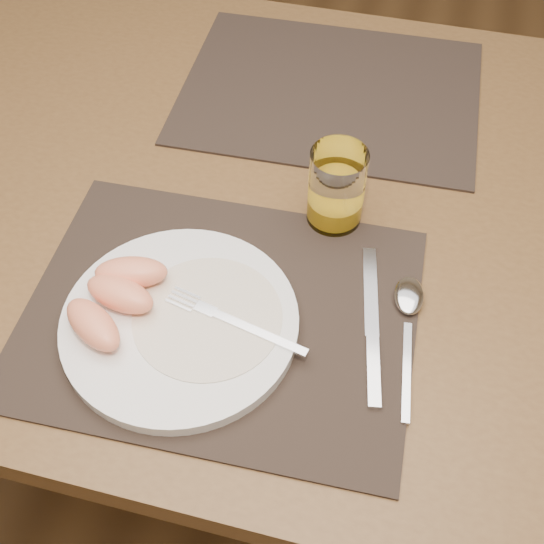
% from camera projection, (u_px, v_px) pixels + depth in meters
% --- Properties ---
extents(ground, '(5.00, 5.00, 0.00)m').
position_uv_depth(ground, '(280.00, 429.00, 1.51)').
color(ground, '#54381C').
rests_on(ground, ground).
extents(table, '(1.40, 0.90, 0.75)m').
position_uv_depth(table, '(284.00, 229.00, 0.99)').
color(table, brown).
rests_on(table, ground).
extents(placemat_near, '(0.46, 0.36, 0.00)m').
position_uv_depth(placemat_near, '(221.00, 314.00, 0.79)').
color(placemat_near, '#2C221B').
rests_on(placemat_near, table).
extents(placemat_far, '(0.46, 0.36, 0.00)m').
position_uv_depth(placemat_far, '(330.00, 91.00, 1.05)').
color(placemat_far, '#2C221B').
rests_on(placemat_far, table).
extents(plate, '(0.27, 0.27, 0.02)m').
position_uv_depth(plate, '(180.00, 323.00, 0.77)').
color(plate, white).
rests_on(plate, placemat_near).
extents(plate_dressing, '(0.17, 0.17, 0.00)m').
position_uv_depth(plate_dressing, '(207.00, 316.00, 0.77)').
color(plate_dressing, white).
rests_on(plate_dressing, plate).
extents(fork, '(0.17, 0.06, 0.00)m').
position_uv_depth(fork, '(224.00, 317.00, 0.77)').
color(fork, silver).
rests_on(fork, plate).
extents(knife, '(0.06, 0.22, 0.01)m').
position_uv_depth(knife, '(372.00, 336.00, 0.77)').
color(knife, silver).
rests_on(knife, placemat_near).
extents(spoon, '(0.04, 0.19, 0.01)m').
position_uv_depth(spoon, '(409.00, 306.00, 0.79)').
color(spoon, silver).
rests_on(spoon, placemat_near).
extents(juice_glass, '(0.07, 0.07, 0.11)m').
position_uv_depth(juice_glass, '(336.00, 190.00, 0.85)').
color(juice_glass, white).
rests_on(juice_glass, placemat_near).
extents(grapefruit_wedges, '(0.11, 0.15, 0.03)m').
position_uv_depth(grapefruit_wedges, '(115.00, 297.00, 0.76)').
color(grapefruit_wedges, '#FF9468').
rests_on(grapefruit_wedges, plate).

